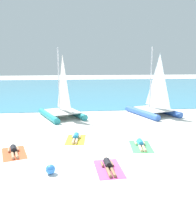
% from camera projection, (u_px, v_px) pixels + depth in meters
% --- Properties ---
extents(ground_plane, '(120.00, 120.00, 0.00)m').
position_uv_depth(ground_plane, '(91.00, 113.00, 20.80)').
color(ground_plane, white).
extents(ocean_water, '(120.00, 40.00, 0.05)m').
position_uv_depth(ocean_water, '(81.00, 88.00, 40.86)').
color(ocean_water, teal).
rests_on(ocean_water, ground).
extents(sailboat_teal, '(4.18, 5.03, 5.63)m').
position_uv_depth(sailboat_teal, '(62.00, 107.00, 18.98)').
color(sailboat_teal, teal).
rests_on(sailboat_teal, ground).
extents(sailboat_blue, '(4.07, 5.08, 5.76)m').
position_uv_depth(sailboat_blue, '(154.00, 105.00, 19.93)').
color(sailboat_blue, blue).
rests_on(sailboat_blue, ground).
extents(towel_leftmost, '(1.62, 2.14, 0.01)m').
position_uv_depth(towel_leftmost, '(14.00, 153.00, 11.58)').
color(towel_leftmost, '#EA5933').
rests_on(towel_leftmost, ground).
extents(sunbather_leftmost, '(0.84, 1.54, 0.30)m').
position_uv_depth(sunbather_leftmost, '(14.00, 150.00, 11.61)').
color(sunbather_leftmost, black).
rests_on(sunbather_leftmost, towel_leftmost).
extents(towel_center_left, '(1.31, 2.01, 0.01)m').
position_uv_depth(towel_center_left, '(76.00, 140.00, 13.61)').
color(towel_center_left, yellow).
rests_on(towel_center_left, ground).
extents(sunbather_center_left, '(0.59, 1.57, 0.30)m').
position_uv_depth(sunbather_center_left, '(76.00, 137.00, 13.65)').
color(sunbather_center_left, '#268CCC').
rests_on(sunbather_center_left, towel_center_left).
extents(towel_center_right, '(1.18, 1.95, 0.01)m').
position_uv_depth(towel_center_right, '(109.00, 169.00, 9.90)').
color(towel_center_right, '#D84C99').
rests_on(towel_center_right, ground).
extents(sunbather_center_right, '(0.56, 1.56, 0.30)m').
position_uv_depth(sunbather_center_right, '(108.00, 165.00, 9.94)').
color(sunbather_center_right, black).
rests_on(sunbather_center_right, towel_center_right).
extents(towel_rightmost, '(1.33, 2.02, 0.01)m').
position_uv_depth(towel_rightmost, '(141.00, 146.00, 12.52)').
color(towel_rightmost, '#4CB266').
rests_on(towel_rightmost, ground).
extents(sunbather_rightmost, '(0.60, 1.57, 0.30)m').
position_uv_depth(sunbather_rightmost, '(141.00, 144.00, 12.56)').
color(sunbather_rightmost, '#268CCC').
rests_on(sunbather_rightmost, towel_rightmost).
extents(beach_ball, '(0.40, 0.40, 0.40)m').
position_uv_depth(beach_ball, '(50.00, 169.00, 9.42)').
color(beach_ball, '#337FE5').
rests_on(beach_ball, ground).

